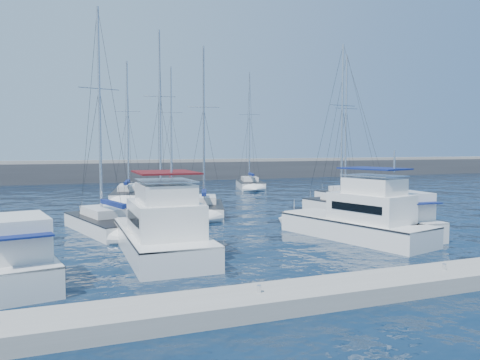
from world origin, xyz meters
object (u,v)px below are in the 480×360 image
object	(u,v)px
sailboat_mid_a	(106,223)
sailboat_back_a	(128,195)
motor_yacht_port_outer	(15,261)
sailboat_back_b	(172,188)
sailboat_mid_e	(350,197)
sailboat_mid_c	(204,209)
sailboat_mid_d	(347,207)
motor_yacht_stbd_inner	(360,221)
motor_yacht_stbd_outer	(400,222)
sailboat_back_c	(250,184)
sailboat_mid_b	(161,205)
motor_yacht_port_inner	(162,233)

from	to	relation	value
sailboat_mid_a	sailboat_back_a	world-z (taller)	sailboat_mid_a
motor_yacht_port_outer	sailboat_back_b	size ratio (longest dim) A/B	0.45
sailboat_mid_e	sailboat_back_b	bearing A→B (deg)	126.66
sailboat_mid_c	sailboat_mid_d	world-z (taller)	sailboat_mid_d
motor_yacht_stbd_inner	motor_yacht_stbd_outer	distance (m)	2.78
motor_yacht_stbd_outer	motor_yacht_port_outer	bearing A→B (deg)	-171.27
sailboat_mid_e	sailboat_mid_c	bearing A→B (deg)	-172.08
motor_yacht_stbd_outer	sailboat_mid_c	distance (m)	15.57
motor_yacht_stbd_outer	sailboat_back_c	bearing A→B (deg)	84.90
motor_yacht_stbd_inner	sailboat_mid_e	xyz separation A→B (m)	(10.22, 16.12, -0.61)
sailboat_mid_a	sailboat_mid_c	bearing A→B (deg)	15.18
motor_yacht_port_outer	sailboat_mid_a	size ratio (longest dim) A/B	0.47
motor_yacht_stbd_outer	sailboat_mid_b	bearing A→B (deg)	126.83
motor_yacht_port_outer	sailboat_mid_a	distance (m)	11.69
sailboat_back_c	motor_yacht_port_inner	bearing A→B (deg)	-103.82
motor_yacht_port_inner	sailboat_mid_c	bearing A→B (deg)	64.86
motor_yacht_stbd_outer	sailboat_mid_c	bearing A→B (deg)	125.21
sailboat_mid_a	sailboat_back_b	bearing A→B (deg)	52.96
motor_yacht_port_outer	sailboat_mid_c	size ratio (longest dim) A/B	0.50
motor_yacht_port_inner	motor_yacht_port_outer	bearing A→B (deg)	-155.51
sailboat_mid_d	motor_yacht_port_outer	bearing A→B (deg)	-162.24
sailboat_mid_e	sailboat_mid_d	bearing A→B (deg)	-129.11
motor_yacht_port_outer	sailboat_back_a	size ratio (longest dim) A/B	0.47
sailboat_back_b	sailboat_back_c	xyz separation A→B (m)	(10.95, 1.61, 0.02)
motor_yacht_port_inner	sailboat_back_a	xyz separation A→B (m)	(1.79, 26.18, -0.62)
motor_yacht_stbd_outer	sailboat_mid_a	distance (m)	18.54
sailboat_back_a	motor_yacht_port_outer	bearing A→B (deg)	-94.41
sailboat_mid_c	sailboat_mid_d	distance (m)	11.95
motor_yacht_port_inner	motor_yacht_stbd_outer	bearing A→B (deg)	-1.47
sailboat_back_a	sailboat_back_b	distance (m)	8.78
motor_yacht_port_inner	sailboat_mid_a	size ratio (longest dim) A/B	0.67
motor_yacht_stbd_inner	sailboat_back_b	bearing A→B (deg)	81.36
sailboat_mid_d	sailboat_back_b	xyz separation A→B (m)	(-9.73, 22.87, 0.00)
motor_yacht_port_outer	sailboat_back_a	distance (m)	30.27
motor_yacht_stbd_outer	sailboat_mid_e	world-z (taller)	sailboat_mid_e
motor_yacht_port_inner	sailboat_back_b	distance (m)	33.48
motor_yacht_port_inner	sailboat_mid_a	world-z (taller)	sailboat_mid_a
sailboat_mid_c	sailboat_back_c	bearing A→B (deg)	75.89
motor_yacht_stbd_inner	sailboat_mid_d	size ratio (longest dim) A/B	0.70
motor_yacht_stbd_inner	sailboat_mid_a	xyz separation A→B (m)	(-13.80, 8.17, -0.61)
motor_yacht_port_inner	motor_yacht_stbd_inner	size ratio (longest dim) A/B	0.99
sailboat_mid_d	sailboat_mid_e	size ratio (longest dim) A/B	0.96
sailboat_mid_b	sailboat_mid_c	distance (m)	4.28
motor_yacht_stbd_inner	sailboat_back_c	distance (m)	35.17
motor_yacht_port_inner	sailboat_back_a	world-z (taller)	sailboat_back_a
sailboat_mid_d	sailboat_back_c	bearing A→B (deg)	77.26
motor_yacht_stbd_inner	motor_yacht_stbd_outer	bearing A→B (deg)	-18.14
sailboat_back_b	sailboat_back_c	distance (m)	11.07
sailboat_back_a	sailboat_back_c	world-z (taller)	sailboat_back_c
motor_yacht_port_inner	motor_yacht_stbd_outer	distance (m)	14.51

